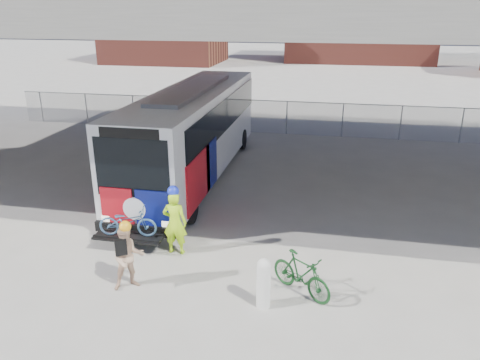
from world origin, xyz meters
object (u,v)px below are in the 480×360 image
(bollard, at_px, (264,281))
(cyclist_hivis, at_px, (175,221))
(bike_parked, at_px, (301,274))
(bus, at_px, (194,126))
(cyclist_tan, at_px, (128,257))

(bollard, relative_size, cyclist_hivis, 0.62)
(cyclist_hivis, distance_m, bike_parked, 3.94)
(bus, bearing_deg, cyclist_tan, -84.53)
(bollard, relative_size, bike_parked, 0.70)
(cyclist_tan, xyz_separation_m, bike_parked, (4.22, 0.58, -0.32))
(cyclist_tan, bearing_deg, bike_parked, -24.36)
(bollard, xyz_separation_m, cyclist_tan, (-3.40, 0.12, 0.19))
(bus, height_order, bollard, bus)
(cyclist_hivis, xyz_separation_m, cyclist_tan, (-0.55, -1.93, -0.12))
(bollard, bearing_deg, cyclist_hivis, 144.20)
(bus, distance_m, bollard, 9.56)
(cyclist_tan, relative_size, bike_parked, 1.02)
(bollard, distance_m, bike_parked, 1.08)
(bus, xyz_separation_m, cyclist_tan, (0.80, -8.35, -1.24))
(cyclist_tan, bearing_deg, bollard, -34.18)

